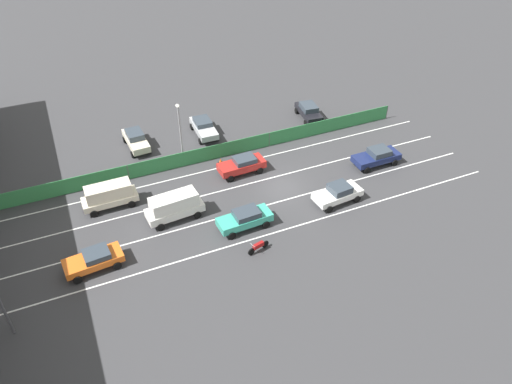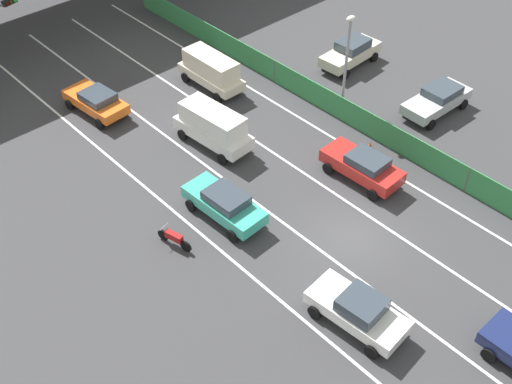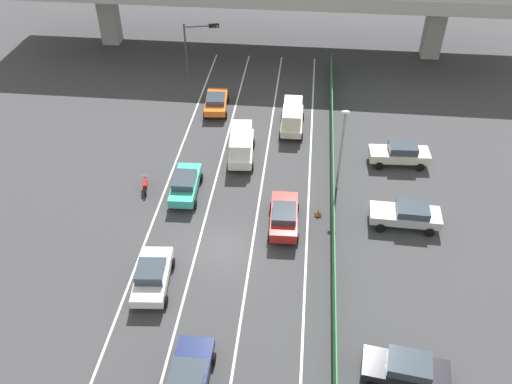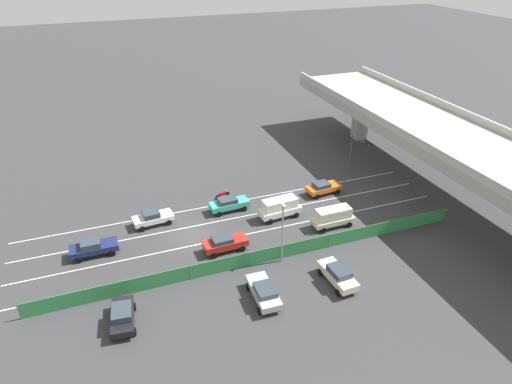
# 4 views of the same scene
# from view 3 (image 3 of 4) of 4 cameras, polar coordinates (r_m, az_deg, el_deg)

# --- Properties ---
(ground_plane) EXTENTS (300.00, 300.00, 0.00)m
(ground_plane) POSITION_cam_3_polar(r_m,az_deg,el_deg) (33.67, -3.41, -6.08)
(ground_plane) COLOR #38383A
(lane_line_left_edge) EXTENTS (0.14, 46.55, 0.01)m
(lane_line_left_edge) POSITION_cam_3_polar(r_m,az_deg,el_deg) (38.49, -9.85, 0.11)
(lane_line_left_edge) COLOR silver
(lane_line_left_edge) RESTS_ON ground
(lane_line_mid_left) EXTENTS (0.14, 46.55, 0.01)m
(lane_line_mid_left) POSITION_cam_3_polar(r_m,az_deg,el_deg) (37.77, -4.79, -0.23)
(lane_line_mid_left) COLOR silver
(lane_line_mid_left) RESTS_ON ground
(lane_line_mid_right) EXTENTS (0.14, 46.55, 0.01)m
(lane_line_mid_right) POSITION_cam_3_polar(r_m,az_deg,el_deg) (37.36, 0.42, -0.58)
(lane_line_mid_right) COLOR silver
(lane_line_mid_right) RESTS_ON ground
(lane_line_right_edge) EXTENTS (0.14, 46.55, 0.01)m
(lane_line_right_edge) POSITION_cam_3_polar(r_m,az_deg,el_deg) (37.27, 5.70, -0.93)
(lane_line_right_edge) COLOR silver
(lane_line_right_edge) RESTS_ON ground
(green_fence) EXTENTS (0.10, 42.65, 1.55)m
(green_fence) POSITION_cam_3_polar(r_m,az_deg,el_deg) (36.85, 8.29, -0.18)
(green_fence) COLOR #338447
(green_fence) RESTS_ON ground
(car_sedan_navy) EXTENTS (2.05, 4.56, 1.64)m
(car_sedan_navy) POSITION_cam_3_polar(r_m,az_deg,el_deg) (27.03, -7.35, -19.46)
(car_sedan_navy) COLOR navy
(car_sedan_navy) RESTS_ON ground
(car_taxi_orange) EXTENTS (2.33, 4.38, 1.49)m
(car_taxi_orange) POSITION_cam_3_polar(r_m,az_deg,el_deg) (47.12, -4.33, 9.71)
(car_taxi_orange) COLOR orange
(car_taxi_orange) RESTS_ON ground
(car_van_white) EXTENTS (2.28, 4.84, 2.28)m
(car_van_white) POSITION_cam_3_polar(r_m,az_deg,el_deg) (40.54, -1.62, 5.21)
(car_van_white) COLOR silver
(car_van_white) RESTS_ON ground
(car_sedan_red) EXTENTS (2.09, 4.43, 1.62)m
(car_sedan_red) POSITION_cam_3_polar(r_m,az_deg,el_deg) (34.52, 3.04, -2.62)
(car_sedan_red) COLOR red
(car_sedan_red) RESTS_ON ground
(car_van_cream) EXTENTS (1.96, 4.62, 2.17)m
(car_van_cream) POSITION_cam_3_polar(r_m,az_deg,el_deg) (44.21, 3.94, 8.18)
(car_van_cream) COLOR beige
(car_van_cream) RESTS_ON ground
(car_taxi_teal) EXTENTS (2.09, 4.50, 1.60)m
(car_taxi_teal) POSITION_cam_3_polar(r_m,az_deg,el_deg) (37.43, -7.65, 0.85)
(car_taxi_teal) COLOR teal
(car_taxi_teal) RESTS_ON ground
(car_sedan_white) EXTENTS (2.35, 4.42, 1.64)m
(car_sedan_white) POSITION_cam_3_polar(r_m,az_deg,el_deg) (31.42, -11.15, -8.83)
(car_sedan_white) COLOR white
(car_sedan_white) RESTS_ON ground
(motorcycle) EXTENTS (0.72, 1.92, 0.93)m
(motorcycle) POSITION_cam_3_polar(r_m,az_deg,el_deg) (38.56, -11.88, 0.75)
(motorcycle) COLOR black
(motorcycle) RESTS_ON ground
(parked_sedan_dark) EXTENTS (4.39, 2.39, 1.60)m
(parked_sedan_dark) POSITION_cam_3_polar(r_m,az_deg,el_deg) (28.10, 15.94, -17.94)
(parked_sedan_dark) COLOR black
(parked_sedan_dark) RESTS_ON ground
(parked_wagon_silver) EXTENTS (4.64, 2.15, 1.57)m
(parked_wagon_silver) POSITION_cam_3_polar(r_m,az_deg,el_deg) (36.02, 15.96, -2.34)
(parked_wagon_silver) COLOR #B2B5B7
(parked_wagon_silver) RESTS_ON ground
(parked_sedan_cream) EXTENTS (4.57, 2.13, 1.74)m
(parked_sedan_cream) POSITION_cam_3_polar(r_m,az_deg,el_deg) (41.54, 15.28, 4.06)
(parked_sedan_cream) COLOR beige
(parked_sedan_cream) RESTS_ON ground
(traffic_light) EXTENTS (3.28, 0.96, 5.42)m
(traffic_light) POSITION_cam_3_polar(r_m,az_deg,el_deg) (51.67, -6.37, 16.02)
(traffic_light) COLOR #47474C
(traffic_light) RESTS_ON ground
(street_lamp) EXTENTS (0.60, 0.36, 6.36)m
(street_lamp) POSITION_cam_3_polar(r_m,az_deg,el_deg) (36.46, 9.28, 5.37)
(street_lamp) COLOR gray
(street_lamp) RESTS_ON ground
(traffic_cone) EXTENTS (0.47, 0.47, 0.55)m
(traffic_cone) POSITION_cam_3_polar(r_m,az_deg,el_deg) (35.96, 6.74, -2.25)
(traffic_cone) COLOR orange
(traffic_cone) RESTS_ON ground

